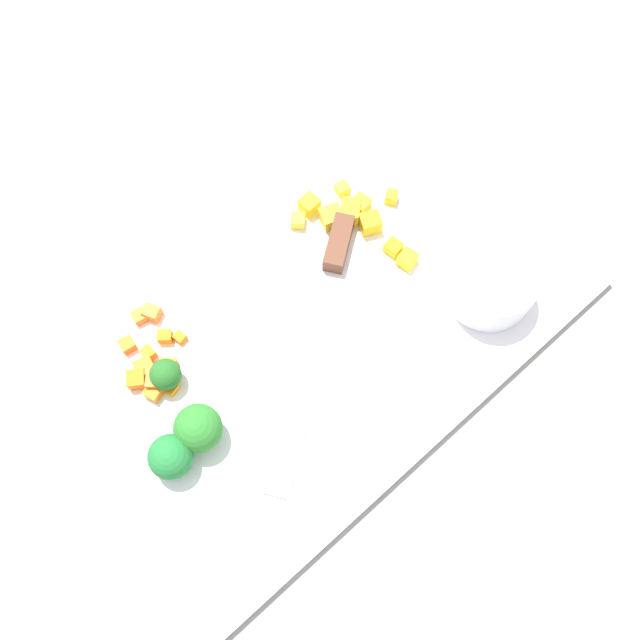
{
  "coord_description": "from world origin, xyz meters",
  "views": [
    {
      "loc": [
        -0.15,
        -0.17,
        0.6
      ],
      "look_at": [
        0.0,
        0.0,
        0.02
      ],
      "focal_mm": 37.65,
      "sensor_mm": 36.0,
      "label": 1
    }
  ],
  "objects": [
    {
      "name": "pepper_dice_0",
      "position": [
        0.05,
        0.09,
        0.02
      ],
      "size": [
        0.02,
        0.02,
        0.01
      ],
      "primitive_type": "cube",
      "rotation": [
        0.0,
        0.0,
        2.37
      ],
      "color": "yellow",
      "rests_on": "cutting_board"
    },
    {
      "name": "carrot_dice_1",
      "position": [
        -0.16,
        0.05,
        0.02
      ],
      "size": [
        0.02,
        0.02,
        0.01
      ],
      "primitive_type": "cube",
      "rotation": [
        0.0,
        0.0,
        1.91
      ],
      "color": "orange",
      "rests_on": "cutting_board"
    },
    {
      "name": "pepper_dice_1",
      "position": [
        0.1,
        0.07,
        0.02
      ],
      "size": [
        0.03,
        0.03,
        0.02
      ],
      "primitive_type": "cube",
      "rotation": [
        0.0,
        0.0,
        2.29
      ],
      "color": "yellow",
      "rests_on": "cutting_board"
    },
    {
      "name": "pepper_dice_4",
      "position": [
        0.1,
        0.01,
        0.02
      ],
      "size": [
        0.02,
        0.02,
        0.01
      ],
      "primitive_type": "cube",
      "rotation": [
        0.0,
        0.0,
        0.16
      ],
      "color": "yellow",
      "rests_on": "cutting_board"
    },
    {
      "name": "carrot_dice_5",
      "position": [
        -0.14,
        0.04,
        0.02
      ],
      "size": [
        0.01,
        0.01,
        0.01
      ],
      "primitive_type": "cube",
      "rotation": [
        0.0,
        0.0,
        0.23
      ],
      "color": "orange",
      "rests_on": "cutting_board"
    },
    {
      "name": "broccoli_floret_0",
      "position": [
        -0.18,
        -0.01,
        0.03
      ],
      "size": [
        0.04,
        0.04,
        0.04
      ],
      "color": "#92BD69",
      "rests_on": "cutting_board"
    },
    {
      "name": "pepper_dice_9",
      "position": [
        0.1,
        -0.01,
        0.02
      ],
      "size": [
        0.02,
        0.02,
        0.01
      ],
      "primitive_type": "cube",
      "rotation": [
        0.0,
        0.0,
        0.22
      ],
      "color": "yellow",
      "rests_on": "cutting_board"
    },
    {
      "name": "pepper_dice_6",
      "position": [
        0.07,
        0.1,
        0.02
      ],
      "size": [
        0.02,
        0.02,
        0.02
      ],
      "primitive_type": "cube",
      "rotation": [
        0.0,
        0.0,
        1.65
      ],
      "color": "yellow",
      "rests_on": "cutting_board"
    },
    {
      "name": "carrot_dice_7",
      "position": [
        -0.15,
        0.1,
        0.02
      ],
      "size": [
        0.01,
        0.01,
        0.01
      ],
      "primitive_type": "cube",
      "rotation": [
        0.0,
        0.0,
        1.42
      ],
      "color": "orange",
      "rests_on": "cutting_board"
    },
    {
      "name": "pepper_dice_5",
      "position": [
        0.11,
        0.09,
        0.02
      ],
      "size": [
        0.01,
        0.01,
        0.01
      ],
      "primitive_type": "cube",
      "rotation": [
        0.0,
        0.0,
        1.4
      ],
      "color": "yellow",
      "rests_on": "cutting_board"
    },
    {
      "name": "broccoli_floret_1",
      "position": [
        -0.15,
        -0.01,
        0.04
      ],
      "size": [
        0.04,
        0.04,
        0.05
      ],
      "color": "#97BD61",
      "rests_on": "cutting_board"
    },
    {
      "name": "carrot_dice_10",
      "position": [
        -0.15,
        0.07,
        0.02
      ],
      "size": [
        0.02,
        0.02,
        0.01
      ],
      "primitive_type": "cube",
      "rotation": [
        0.0,
        0.0,
        2.91
      ],
      "color": "orange",
      "rests_on": "cutting_board"
    },
    {
      "name": "cutting_board",
      "position": [
        0.0,
        0.0,
        0.01
      ],
      "size": [
        0.49,
        0.3,
        0.01
      ],
      "primitive_type": "cube",
      "color": "white",
      "rests_on": "ground_plane"
    },
    {
      "name": "carrot_dice_2",
      "position": [
        -0.11,
        0.11,
        0.02
      ],
      "size": [
        0.02,
        0.02,
        0.01
      ],
      "primitive_type": "cube",
      "rotation": [
        0.0,
        0.0,
        2.08
      ],
      "color": "orange",
      "rests_on": "cutting_board"
    },
    {
      "name": "pepper_dice_7",
      "position": [
        0.14,
        0.05,
        0.02
      ],
      "size": [
        0.02,
        0.02,
        0.01
      ],
      "primitive_type": "cube",
      "rotation": [
        0.0,
        0.0,
        0.6
      ],
      "color": "yellow",
      "rests_on": "cutting_board"
    },
    {
      "name": "pepper_dice_8",
      "position": [
        0.1,
        0.04,
        0.02
      ],
      "size": [
        0.03,
        0.02,
        0.02
      ],
      "primitive_type": "cube",
      "rotation": [
        0.0,
        0.0,
        1.13
      ],
      "color": "yellow",
      "rests_on": "cutting_board"
    },
    {
      "name": "carrot_dice_3",
      "position": [
        -0.12,
        0.08,
        0.02
      ],
      "size": [
        0.02,
        0.02,
        0.01
      ],
      "primitive_type": "cube",
      "rotation": [
        0.0,
        0.0,
        0.91
      ],
      "color": "orange",
      "rests_on": "cutting_board"
    },
    {
      "name": "ground_plane",
      "position": [
        0.0,
        0.0,
        0.0
      ],
      "size": [
        4.0,
        4.0,
        0.0
      ],
      "primitive_type": "plane",
      "color": "gray"
    },
    {
      "name": "carrot_dice_0",
      "position": [
        -0.13,
        0.06,
        0.02
      ],
      "size": [
        0.02,
        0.02,
        0.01
      ],
      "primitive_type": "cube",
      "rotation": [
        0.0,
        0.0,
        2.36
      ],
      "color": "orange",
      "rests_on": "cutting_board"
    },
    {
      "name": "carrot_dice_11",
      "position": [
        -0.12,
        0.11,
        0.02
      ],
      "size": [
        0.02,
        0.01,
        0.01
      ],
      "primitive_type": "cube",
      "rotation": [
        0.0,
        0.0,
        2.97
      ],
      "color": "orange",
      "rests_on": "cutting_board"
    },
    {
      "name": "pepper_dice_2",
      "position": [
        0.08,
        0.07,
        0.02
      ],
      "size": [
        0.03,
        0.02,
        0.02
      ],
      "primitive_type": "cube",
      "rotation": [
        0.0,
        0.0,
        1.27
      ],
      "color": "yellow",
      "rests_on": "cutting_board"
    },
    {
      "name": "carrot_dice_6",
      "position": [
        -0.16,
        0.07,
        0.02
      ],
      "size": [
        0.02,
        0.02,
        0.01
      ],
      "primitive_type": "cube",
      "rotation": [
        0.0,
        0.0,
        2.53
      ],
      "color": "orange",
      "rests_on": "cutting_board"
    },
    {
      "name": "prep_bowl",
      "position": [
        0.14,
        -0.08,
        0.03
      ],
      "size": [
        0.08,
        0.08,
        0.04
      ],
      "primitive_type": "cylinder",
      "color": "white",
      "rests_on": "cutting_board"
    },
    {
      "name": "carrot_dice_8",
      "position": [
        -0.14,
        0.05,
        0.02
      ],
      "size": [
        0.03,
        0.03,
        0.02
      ],
      "primitive_type": "cube",
      "rotation": [
        0.0,
        0.0,
        0.82
      ],
      "color": "orange",
      "rests_on": "cutting_board"
    },
    {
      "name": "carrot_dice_9",
      "position": [
        -0.14,
        0.08,
        0.02
      ],
      "size": [
        0.01,
        0.01,
        0.01
      ],
      "primitive_type": "cube",
      "rotation": [
        0.0,
        0.0,
        1.61
      ],
      "color": "orange",
      "rests_on": "cutting_board"
    },
    {
      "name": "pepper_dice_3",
      "position": [
        0.11,
        0.07,
        0.02
      ],
      "size": [
        0.02,
        0.02,
        0.01
      ],
      "primitive_type": "cube",
      "rotation": [
        0.0,
        0.0,
        0.23
      ],
      "color": "yellow",
      "rests_on": "cutting_board"
    },
    {
      "name": "carrot_dice_4",
      "position": [
        -0.11,
        0.07,
        0.02
      ],
      "size": [
        0.01,
        0.01,
        0.01
      ],
      "primitive_type": "cube",
      "rotation": [
        0.0,
        0.0,
        1.75
      ],
      "color": "orange",
      "rests_on": "cutting_board"
    },
    {
      "name": "chef_knife",
      "position": [
        0.02,
        0.01,
        0.02
      ],
      "size": [
        0.23,
        0.17,
        0.02
      ],
      "rotation": [
        0.0,
        0.0,
        3.76
      ],
      "color": "silver",
      "rests_on": "cutting_board"
    },
    {
      "name": "broccoli_floret_2",
      "position": [
        -0.14,
        0.05,
        0.03
      ],
      "size": [
        0.03,
        0.03,
        0.03
      ],
      "color": "#88BF58",
      "rests_on": "cutting_board"
    }
  ]
}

